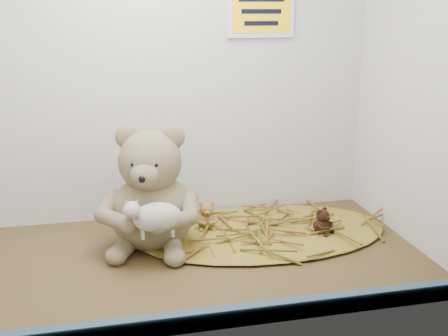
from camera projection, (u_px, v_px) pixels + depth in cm
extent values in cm
cube|color=#3F2D16|center=(167.00, 262.00, 128.87)|extent=(120.00, 60.00, 0.40)
cube|color=silver|center=(147.00, 52.00, 144.20)|extent=(120.00, 0.40, 90.00)
cube|color=silver|center=(421.00, 58.00, 128.89)|extent=(0.40, 60.00, 90.00)
cube|color=#324960|center=(187.00, 321.00, 101.42)|extent=(119.28, 2.20, 3.60)
ellipsoid|color=brown|center=(263.00, 232.00, 144.20)|extent=(65.08, 37.79, 1.26)
cube|color=yellow|center=(261.00, 11.00, 147.19)|extent=(16.00, 1.20, 11.00)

